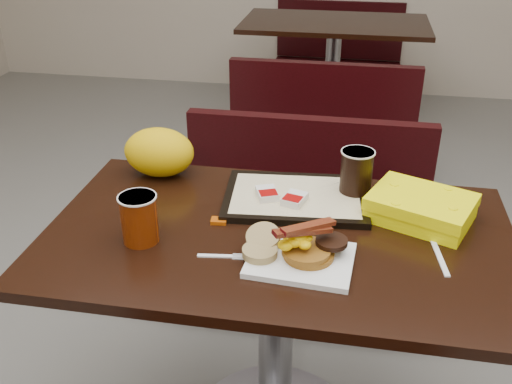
% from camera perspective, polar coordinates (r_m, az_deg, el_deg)
% --- Properties ---
extents(table_near, '(1.20, 0.70, 0.75)m').
position_cam_1_polar(table_near, '(1.72, 1.96, -14.64)').
color(table_near, black).
rests_on(table_near, floor).
extents(bench_near_n, '(1.00, 0.46, 0.72)m').
position_cam_1_polar(bench_near_n, '(2.29, 4.52, -3.06)').
color(bench_near_n, black).
rests_on(bench_near_n, floor).
extents(table_far, '(1.20, 0.70, 0.75)m').
position_cam_1_polar(table_far, '(4.03, 7.47, 11.11)').
color(table_far, black).
rests_on(table_far, floor).
extents(bench_far_s, '(1.00, 0.46, 0.72)m').
position_cam_1_polar(bench_far_s, '(3.37, 6.72, 7.45)').
color(bench_far_s, black).
rests_on(bench_far_s, floor).
extents(bench_far_n, '(1.00, 0.46, 0.72)m').
position_cam_1_polar(bench_far_n, '(4.70, 8.00, 13.38)').
color(bench_far_n, black).
rests_on(bench_far_n, floor).
extents(platter, '(0.26, 0.21, 0.01)m').
position_cam_1_polar(platter, '(1.38, 4.41, -6.71)').
color(platter, white).
rests_on(platter, table_near).
extents(pancake_stack, '(0.14, 0.14, 0.02)m').
position_cam_1_polar(pancake_stack, '(1.37, 5.22, -5.90)').
color(pancake_stack, brown).
rests_on(pancake_stack, platter).
extents(sausage_patty, '(0.08, 0.08, 0.01)m').
position_cam_1_polar(sausage_patty, '(1.38, 7.46, -4.85)').
color(sausage_patty, black).
rests_on(sausage_patty, pancake_stack).
extents(scrambled_eggs, '(0.10, 0.09, 0.04)m').
position_cam_1_polar(scrambled_eggs, '(1.36, 4.10, -4.67)').
color(scrambled_eggs, '#FFD905').
rests_on(scrambled_eggs, pancake_stack).
extents(bacon_strips, '(0.16, 0.14, 0.01)m').
position_cam_1_polar(bacon_strips, '(1.34, 4.64, -3.75)').
color(bacon_strips, '#42040B').
rests_on(bacon_strips, scrambled_eggs).
extents(muffin_bottom, '(0.11, 0.11, 0.02)m').
position_cam_1_polar(muffin_bottom, '(1.37, 0.37, -5.94)').
color(muffin_bottom, tan).
rests_on(muffin_bottom, platter).
extents(muffin_top, '(0.10, 0.10, 0.05)m').
position_cam_1_polar(muffin_top, '(1.40, 0.71, -4.49)').
color(muffin_top, tan).
rests_on(muffin_top, platter).
extents(coffee_cup_near, '(0.12, 0.12, 0.13)m').
position_cam_1_polar(coffee_cup_near, '(1.45, -11.43, -2.60)').
color(coffee_cup_near, '#943005').
rests_on(coffee_cup_near, table_near).
extents(fork, '(0.12, 0.04, 0.00)m').
position_cam_1_polar(fork, '(1.40, -4.07, -6.30)').
color(fork, white).
rests_on(fork, table_near).
extents(knife, '(0.03, 0.16, 0.00)m').
position_cam_1_polar(knife, '(1.46, 17.63, -6.11)').
color(knife, white).
rests_on(knife, table_near).
extents(condiment_syrup, '(0.04, 0.03, 0.01)m').
position_cam_1_polar(condiment_syrup, '(1.53, -3.68, -2.85)').
color(condiment_syrup, '#A54007').
rests_on(condiment_syrup, table_near).
extents(tray, '(0.42, 0.32, 0.02)m').
position_cam_1_polar(tray, '(1.63, 3.93, -0.57)').
color(tray, black).
rests_on(tray, table_near).
extents(hashbrown_sleeve_left, '(0.08, 0.09, 0.02)m').
position_cam_1_polar(hashbrown_sleeve_left, '(1.61, 1.10, -0.14)').
color(hashbrown_sleeve_left, silver).
rests_on(hashbrown_sleeve_left, tray).
extents(hashbrown_sleeve_right, '(0.07, 0.09, 0.02)m').
position_cam_1_polar(hashbrown_sleeve_right, '(1.59, 3.82, -0.69)').
color(hashbrown_sleeve_right, silver).
rests_on(hashbrown_sleeve_right, tray).
extents(coffee_cup_far, '(0.11, 0.11, 0.12)m').
position_cam_1_polar(coffee_cup_far, '(1.64, 9.87, 2.02)').
color(coffee_cup_far, black).
rests_on(coffee_cup_far, tray).
extents(clamshell, '(0.31, 0.28, 0.07)m').
position_cam_1_polar(clamshell, '(1.59, 15.93, -1.49)').
color(clamshell, '#FDF304').
rests_on(clamshell, table_near).
extents(paper_bag, '(0.23, 0.18, 0.15)m').
position_cam_1_polar(paper_bag, '(1.78, -9.52, 3.90)').
color(paper_bag, yellow).
rests_on(paper_bag, table_near).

